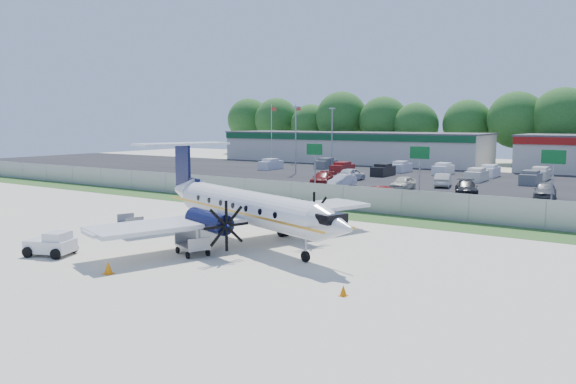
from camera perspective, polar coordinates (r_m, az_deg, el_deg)
The scene contains 31 objects.
ground at distance 33.87m, azimuth -5.65°, elevation -4.93°, with size 170.00×170.00×0.00m, color beige.
grass_verge at distance 43.65m, azimuth 4.36°, elevation -2.16°, with size 170.00×4.00×0.02m, color #2D561E.
access_road at distance 49.81m, azimuth 8.30°, elevation -1.05°, with size 170.00×8.00×0.02m, color black.
parking_lot at distance 69.25m, azimuth 15.76°, elevation 1.06°, with size 170.00×32.00×0.02m, color black.
perimeter_fence at distance 45.24m, azimuth 5.61°, elevation -0.57°, with size 120.00×0.06×1.99m.
building_west at distance 98.57m, azimuth 6.41°, elevation 4.56°, with size 46.40×12.40×5.24m.
sign_left at distance 56.63m, azimuth 2.73°, elevation 3.67°, with size 1.80×0.26×5.00m.
sign_mid at distance 51.87m, azimuth 13.23°, elevation 3.16°, with size 1.80×0.26×5.00m.
sign_right at distance 49.15m, azimuth 25.34°, elevation 2.44°, with size 1.80×0.26×5.00m.
flagpole_west at distance 98.69m, azimuth -1.65°, elevation 6.35°, with size 1.06×0.12×10.00m.
flagpole_east at distance 95.90m, azimuth 0.81°, elevation 6.33°, with size 1.06×0.12×10.00m.
light_pole_nw at distance 75.70m, azimuth 0.79°, elevation 5.79°, with size 0.90×0.35×9.09m.
light_pole_sw at distance 84.28m, azimuth 4.50°, elevation 5.91°, with size 0.90×0.35×9.09m.
tree_line at distance 102.05m, azimuth 21.66°, elevation 2.70°, with size 112.00×6.00×14.00m, color #1E5218, non-canonical shape.
aircraft at distance 32.76m, azimuth -4.46°, elevation -1.46°, with size 18.32×17.85×5.62m.
pushback_tug at distance 32.45m, azimuth -22.84°, elevation -4.90°, with size 2.70×2.34×1.27m.
baggage_cart_near at distance 30.53m, azimuth -9.69°, elevation -5.38°, with size 2.37×1.96×1.07m.
baggage_cart_far at distance 38.10m, azimuth -15.73°, elevation -3.09°, with size 2.19×1.77×1.00m.
cone_nose at distance 23.37m, azimuth 5.64°, elevation -9.95°, with size 0.32×0.32×0.46m.
cone_port_wing at distance 27.74m, azimuth -17.80°, elevation -7.35°, with size 0.43×0.43×0.62m.
cone_starboard_wing at distance 40.92m, azimuth -4.06°, elevation -2.49°, with size 0.33×0.33×0.47m.
road_car_west at distance 57.39m, azimuth -6.57°, elevation 0.05°, with size 2.34×5.08×1.41m, color silver.
road_car_mid at distance 50.56m, azimuth 8.93°, elevation -0.96°, with size 1.48×4.25×1.40m, color maroon.
parked_car_a at distance 63.48m, azimuth 3.49°, elevation 0.77°, with size 1.95×4.79×1.39m, color maroon.
parked_car_b at distance 61.42m, azimuth 5.50°, elevation 0.53°, with size 1.39×4.00×1.32m, color silver.
parked_car_c at distance 59.55m, azimuth 11.57°, elevation 0.21°, with size 1.70×4.23×1.44m, color beige.
parked_car_d at distance 56.69m, azimuth 17.64°, elevation -0.33°, with size 2.00×4.93×1.43m, color black.
parked_car_e at distance 56.43m, azimuth 24.61°, elevation -0.68°, with size 1.87×4.64×1.58m, color #595B5E.
parked_car_f at distance 67.79m, azimuth 6.44°, elevation 1.15°, with size 1.85×4.61×1.57m, color silver.
parked_car_g at distance 63.57m, azimuth 15.45°, elevation 0.53°, with size 1.55×4.44×1.46m, color beige.
far_parking_rows at distance 74.01m, azimuth 16.95°, elevation 1.38°, with size 56.00×10.00×1.60m, color gray, non-canonical shape.
Camera 1 is at (20.99, -25.61, 7.09)m, focal length 35.00 mm.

